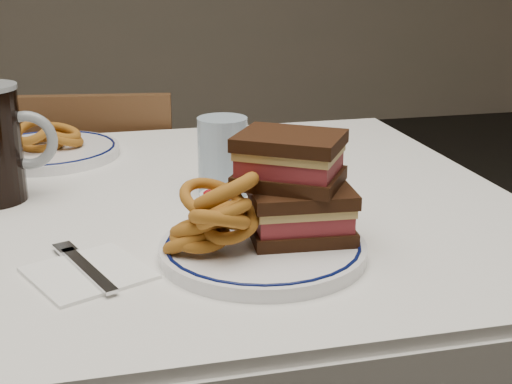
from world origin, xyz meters
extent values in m
cube|color=silver|center=(0.00, 0.00, 0.73)|extent=(1.26, 0.86, 0.03)
cylinder|color=#443016|center=(0.54, 0.34, 0.35)|extent=(0.06, 0.06, 0.71)
cube|color=silver|center=(0.63, 0.00, 0.65)|extent=(0.01, 0.86, 0.17)
cube|color=silver|center=(0.00, 0.43, 0.65)|extent=(1.26, 0.01, 0.17)
cube|color=#443016|center=(0.04, 0.66, 0.39)|extent=(0.43, 0.43, 0.04)
cylinder|color=#443016|center=(0.22, 0.79, 0.18)|extent=(0.03, 0.03, 0.37)
cylinder|color=#443016|center=(0.18, 0.47, 0.18)|extent=(0.03, 0.03, 0.37)
cylinder|color=#443016|center=(-0.09, 0.84, 0.18)|extent=(0.03, 0.03, 0.37)
cylinder|color=#443016|center=(-0.14, 0.52, 0.18)|extent=(0.03, 0.03, 0.37)
cube|color=#443016|center=(0.02, 0.49, 0.61)|extent=(0.38, 0.08, 0.41)
cylinder|color=white|center=(0.22, -0.22, 0.76)|extent=(0.24, 0.24, 0.02)
torus|color=#091145|center=(0.22, -0.22, 0.77)|extent=(0.23, 0.23, 0.00)
cube|color=black|center=(0.27, -0.21, 0.77)|extent=(0.12, 0.10, 0.02)
cube|color=maroon|center=(0.27, -0.21, 0.79)|extent=(0.11, 0.09, 0.02)
cube|color=tan|center=(0.27, -0.21, 0.81)|extent=(0.12, 0.10, 0.01)
cube|color=black|center=(0.27, -0.21, 0.82)|extent=(0.12, 0.10, 0.02)
cube|color=black|center=(0.26, -0.20, 0.83)|extent=(0.15, 0.14, 0.02)
cube|color=maroon|center=(0.26, -0.20, 0.85)|extent=(0.14, 0.13, 0.02)
cube|color=tan|center=(0.26, -0.20, 0.87)|extent=(0.14, 0.13, 0.01)
cube|color=black|center=(0.26, -0.20, 0.88)|extent=(0.15, 0.14, 0.02)
torus|color=brown|center=(0.14, -0.22, 0.77)|extent=(0.07, 0.07, 0.06)
torus|color=brown|center=(0.15, -0.22, 0.78)|extent=(0.07, 0.07, 0.02)
torus|color=brown|center=(0.15, -0.21, 0.79)|extent=(0.08, 0.07, 0.05)
torus|color=brown|center=(0.18, -0.23, 0.80)|extent=(0.07, 0.07, 0.05)
torus|color=brown|center=(0.17, -0.24, 0.81)|extent=(0.08, 0.07, 0.06)
torus|color=brown|center=(0.17, -0.24, 0.81)|extent=(0.08, 0.07, 0.06)
torus|color=brown|center=(0.17, -0.21, 0.82)|extent=(0.09, 0.08, 0.05)
torus|color=brown|center=(0.18, -0.22, 0.83)|extent=(0.09, 0.08, 0.07)
cylinder|color=white|center=(0.19, -0.12, 0.78)|extent=(0.05, 0.05, 0.03)
cylinder|color=#8E0207|center=(0.19, -0.12, 0.79)|extent=(0.04, 0.04, 0.01)
torus|color=gray|center=(-0.05, 0.05, 0.84)|extent=(0.09, 0.03, 0.08)
cylinder|color=#9FB8CE|center=(0.22, 0.01, 0.81)|extent=(0.07, 0.07, 0.11)
cylinder|color=white|center=(-0.04, 0.28, 0.76)|extent=(0.25, 0.25, 0.02)
torus|color=#091145|center=(-0.04, 0.28, 0.77)|extent=(0.23, 0.23, 0.00)
torus|color=brown|center=(-0.04, 0.28, 0.77)|extent=(0.08, 0.07, 0.03)
torus|color=brown|center=(-0.01, 0.28, 0.78)|extent=(0.08, 0.08, 0.04)
torus|color=brown|center=(-0.01, 0.28, 0.79)|extent=(0.07, 0.07, 0.04)
torus|color=brown|center=(-0.06, 0.26, 0.80)|extent=(0.08, 0.07, 0.05)
cube|color=white|center=(0.02, -0.22, 0.75)|extent=(0.15, 0.15, 0.00)
cube|color=silver|center=(0.02, -0.22, 0.76)|extent=(0.06, 0.13, 0.00)
cube|color=silver|center=(0.00, -0.16, 0.76)|extent=(0.03, 0.04, 0.00)
camera|label=1|loc=(0.04, -0.95, 1.08)|focal=50.00mm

